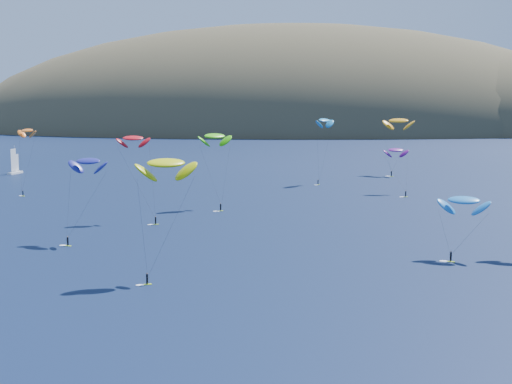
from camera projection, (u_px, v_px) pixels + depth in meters
The scene contains 12 objects.
ground at pixel (153, 360), 83.42m from camera, with size 2800.00×2800.00×0.00m, color black.
island at pixel (312, 141), 639.95m from camera, with size 730.00×300.00×210.00m.
sailboat at pixel (15, 171), 279.14m from camera, with size 9.36×8.13×11.24m.
kitesurfer_1 at pixel (27, 131), 220.14m from camera, with size 8.17×8.96×21.92m.
kitesurfer_2 at pixel (166, 163), 119.83m from camera, with size 11.08×10.82×22.26m.
kitesurfer_3 at pixel (215, 136), 195.60m from camera, with size 10.42×13.15×22.23m.
kitesurfer_4 at pixel (325, 120), 248.22m from camera, with size 8.74×11.24×24.44m.
kitesurfer_5 at pixel (464, 200), 134.99m from camera, with size 10.11×8.18×13.59m.
kitesurfer_6 at pixel (396, 150), 224.21m from camera, with size 8.10×12.57×15.68m.
kitesurfer_9 at pixel (133, 138), 175.00m from camera, with size 11.59×10.70×22.44m.
kitesurfer_10 at pixel (88, 161), 150.31m from camera, with size 9.48×10.14×19.36m.
kitesurfer_11 at pixel (399, 121), 276.16m from camera, with size 13.12×14.54×24.15m.
Camera 1 is at (15.32, -79.41, 30.87)m, focal length 50.00 mm.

